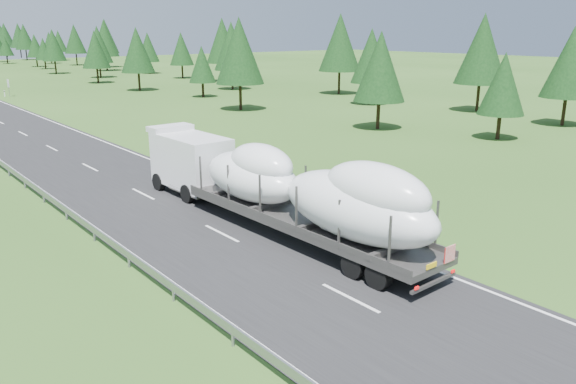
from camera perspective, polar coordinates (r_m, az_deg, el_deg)
ground at (r=21.73m, az=6.32°, el=-10.69°), size 400.00×400.00×0.00m
highway_sign at (r=96.19m, az=-26.54°, el=9.74°), size 0.08×0.90×2.60m
tree_line_right at (r=136.14m, az=-16.29°, el=14.38°), size 28.83×300.01×12.65m
boat_truck at (r=27.65m, az=-0.81°, el=0.83°), size 3.43×21.29×4.64m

